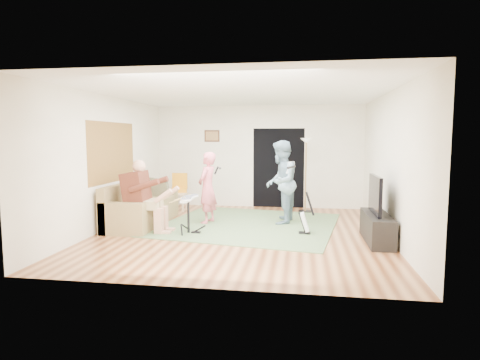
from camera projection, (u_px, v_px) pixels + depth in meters
name	position (u px, v px, depth m)	size (l,w,h in m)	color
floor	(241.00, 232.00, 7.88)	(6.00, 6.00, 0.00)	brown
walls	(241.00, 164.00, 7.74)	(5.50, 6.00, 2.70)	silver
ceiling	(241.00, 93.00, 7.60)	(6.00, 6.00, 0.00)	white
window_blinds	(112.00, 152.00, 8.33)	(2.05, 2.05, 0.00)	olive
doorway	(278.00, 168.00, 10.63)	(2.10, 2.10, 0.00)	black
picture_frame	(212.00, 136.00, 10.81)	(0.42, 0.03, 0.32)	#3F2314
area_rug	(249.00, 224.00, 8.57)	(3.54, 3.46, 0.02)	#4E6A40
sofa	(138.00, 211.00, 8.59)	(0.91, 2.20, 0.89)	olive
drummer	(146.00, 204.00, 7.86)	(0.93, 0.52, 1.43)	#552518
drum_kit	(188.00, 217.00, 7.76)	(0.40, 0.72, 0.74)	black
singer	(207.00, 188.00, 8.65)	(0.56, 0.37, 1.55)	#D85E6C
microphone	(216.00, 170.00, 8.58)	(0.06, 0.06, 0.24)	black
guitarist	(281.00, 182.00, 8.63)	(0.87, 0.68, 1.79)	#6A8A9B
guitar_held	(290.00, 167.00, 8.57)	(0.12, 0.60, 0.26)	silver
guitar_spare	(305.00, 222.00, 7.72)	(0.30, 0.27, 0.82)	black
torchiere_lamp	(306.00, 162.00, 9.93)	(0.33, 0.33, 1.84)	black
dining_chair	(179.00, 197.00, 10.21)	(0.41, 0.43, 0.95)	#D0B287
tv_cabinet	(377.00, 228.00, 7.14)	(0.40, 1.40, 0.50)	black
television	(375.00, 195.00, 7.09)	(0.06, 1.00, 0.68)	black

